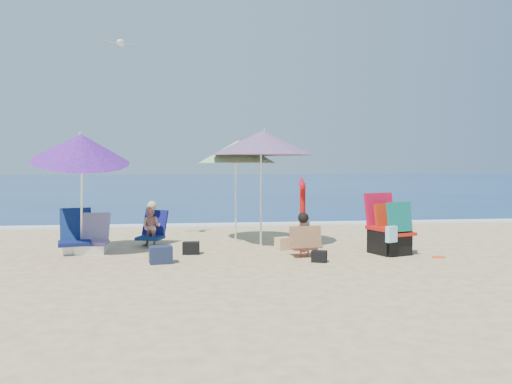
{
  "coord_description": "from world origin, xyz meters",
  "views": [
    {
      "loc": [
        -1.46,
        -8.19,
        1.59
      ],
      "look_at": [
        -0.3,
        1.0,
        1.1
      ],
      "focal_mm": 35.16,
      "sensor_mm": 36.0,
      "label": 1
    }
  ],
  "objects": [
    {
      "name": "umbrella_striped",
      "position": [
        -0.54,
        2.21,
        1.87
      ],
      "size": [
        2.05,
        2.05,
        2.14
      ],
      "color": "white",
      "rests_on": "ground"
    },
    {
      "name": "chair_rainbow",
      "position": [
        -3.28,
        1.21,
        0.19
      ],
      "size": [
        0.54,
        0.67,
        0.71
      ],
      "color": "#DC4D59",
      "rests_on": "ground"
    },
    {
      "name": "furled_umbrella",
      "position": [
        0.52,
        0.76,
        0.77
      ],
      "size": [
        0.22,
        0.32,
        1.4
      ],
      "color": "#AF0F0C",
      "rests_on": "ground"
    },
    {
      "name": "person_left",
      "position": [
        -2.27,
        1.81,
        0.4
      ],
      "size": [
        0.64,
        0.82,
        0.88
      ],
      "color": "tan",
      "rests_on": "ground"
    },
    {
      "name": "bag_black_a",
      "position": [
        -1.5,
        0.81,
        0.11
      ],
      "size": [
        0.31,
        0.24,
        0.22
      ],
      "color": "black",
      "rests_on": "ground"
    },
    {
      "name": "bag_navy_a",
      "position": [
        -1.99,
        0.02,
        0.14
      ],
      "size": [
        0.4,
        0.32,
        0.28
      ],
      "color": "#1B233C",
      "rests_on": "ground"
    },
    {
      "name": "camp_chair_left",
      "position": [
        2.04,
        0.46,
        0.33
      ],
      "size": [
        0.79,
        0.8,
        1.09
      ],
      "color": "red",
      "rests_on": "ground"
    },
    {
      "name": "umbrella_blue",
      "position": [
        -3.41,
        0.95,
        1.9
      ],
      "size": [
        2.14,
        2.19,
        2.32
      ],
      "color": "white",
      "rests_on": "ground"
    },
    {
      "name": "seagull",
      "position": [
        -2.86,
        2.06,
        4.0
      ],
      "size": [
        0.65,
        0.52,
        0.13
      ],
      "color": "white"
    },
    {
      "name": "bag_tan",
      "position": [
        0.22,
        1.05,
        0.12
      ],
      "size": [
        0.33,
        0.29,
        0.24
      ],
      "color": "tan",
      "rests_on": "ground"
    },
    {
      "name": "orange_item",
      "position": [
        2.73,
        -0.1,
        0.01
      ],
      "size": [
        0.21,
        0.12,
        0.03
      ],
      "color": "#FF491A",
      "rests_on": "ground"
    },
    {
      "name": "person_center",
      "position": [
        0.46,
        0.3,
        0.38
      ],
      "size": [
        0.55,
        0.51,
        0.78
      ],
      "color": "tan",
      "rests_on": "ground"
    },
    {
      "name": "bag_black_b",
      "position": [
        0.6,
        -0.21,
        0.09
      ],
      "size": [
        0.29,
        0.25,
        0.19
      ],
      "color": "black",
      "rests_on": "ground"
    },
    {
      "name": "ground",
      "position": [
        0.0,
        0.0,
        0.0
      ],
      "size": [
        120.0,
        120.0,
        0.0
      ],
      "color": "#D8BC84",
      "rests_on": "ground"
    },
    {
      "name": "bag_navy_b",
      "position": [
        2.22,
        0.6,
        0.17
      ],
      "size": [
        0.56,
        0.5,
        0.34
      ],
      "color": "#1A2639",
      "rests_on": "ground"
    },
    {
      "name": "chair_navy",
      "position": [
        -3.57,
        1.26,
        0.21
      ],
      "size": [
        0.75,
        0.9,
        0.8
      ],
      "color": "#0D1749",
      "rests_on": "ground"
    },
    {
      "name": "foam",
      "position": [
        0.0,
        5.1,
        0.02
      ],
      "size": [
        120.0,
        0.5,
        0.04
      ],
      "color": "white",
      "rests_on": "ground"
    },
    {
      "name": "umbrella_turquoise",
      "position": [
        -0.1,
        1.51,
        2.03
      ],
      "size": [
        2.17,
        2.17,
        2.31
      ],
      "color": "white",
      "rests_on": "ground"
    },
    {
      "name": "sea",
      "position": [
        0.0,
        45.0,
        -0.05
      ],
      "size": [
        120.0,
        80.0,
        0.12
      ],
      "color": "navy",
      "rests_on": "ground"
    },
    {
      "name": "camp_chair_right",
      "position": [
        2.08,
        0.28,
        0.34
      ],
      "size": [
        0.67,
        0.75,
        0.95
      ],
      "color": "red",
      "rests_on": "ground"
    }
  ]
}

